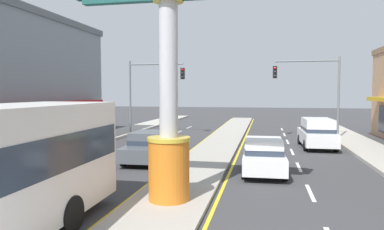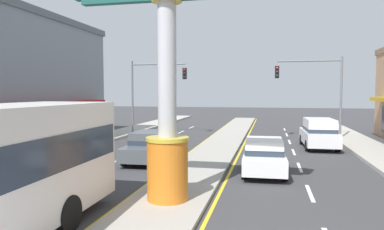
{
  "view_description": "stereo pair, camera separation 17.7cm",
  "coord_description": "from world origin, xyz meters",
  "views": [
    {
      "loc": [
        2.97,
        -3.75,
        3.57
      ],
      "look_at": [
        -0.08,
        10.92,
        2.6
      ],
      "focal_mm": 33.05,
      "sensor_mm": 36.0,
      "label": 1
    },
    {
      "loc": [
        3.14,
        -3.71,
        3.57
      ],
      "look_at": [
        -0.08,
        10.92,
        2.6
      ],
      "focal_mm": 33.05,
      "sensor_mm": 36.0,
      "label": 2
    }
  ],
  "objects": [
    {
      "name": "district_sign",
      "position": [
        -0.0,
        6.95,
        3.83
      ],
      "size": [
        6.14,
        1.37,
        7.77
      ],
      "color": "orange",
      "rests_on": "median_strip"
    },
    {
      "name": "sedan_near_left_lane",
      "position": [
        2.94,
        12.02,
        0.79
      ],
      "size": [
        1.94,
        4.35,
        1.53
      ],
      "color": "white",
      "rests_on": "ground"
    },
    {
      "name": "suv_mid_left_lane",
      "position": [
        6.24,
        19.83,
        0.98
      ],
      "size": [
        2.07,
        4.65,
        1.9
      ],
      "color": "white",
      "rests_on": "ground"
    },
    {
      "name": "lane_markings",
      "position": [
        -0.0,
        16.65,
        0.0
      ],
      "size": [
        9.31,
        52.0,
        0.01
      ],
      "color": "silver",
      "rests_on": "ground"
    },
    {
      "name": "sidewalk_left",
      "position": [
        -9.19,
        16.0,
        0.09
      ],
      "size": [
        2.61,
        60.0,
        0.18
      ],
      "primitive_type": "cube",
      "color": "#ADA89E",
      "rests_on": "ground"
    },
    {
      "name": "traffic_light_right_side",
      "position": [
        6.52,
        24.03,
        4.25
      ],
      "size": [
        4.86,
        0.46,
        6.2
      ],
      "color": "slate",
      "rests_on": "ground"
    },
    {
      "name": "median_strip",
      "position": [
        0.0,
        18.0,
        0.07
      ],
      "size": [
        2.57,
        52.0,
        0.14
      ],
      "primitive_type": "cube",
      "color": "#A39E93",
      "rests_on": "ground"
    },
    {
      "name": "traffic_light_left_side",
      "position": [
        -6.52,
        24.55,
        4.25
      ],
      "size": [
        4.86,
        0.46,
        6.2
      ],
      "color": "slate",
      "rests_on": "ground"
    },
    {
      "name": "sedan_far_right_lane",
      "position": [
        -2.94,
        13.49,
        0.79
      ],
      "size": [
        1.97,
        4.37,
        1.53
      ],
      "color": "#4C5156",
      "rests_on": "ground"
    }
  ]
}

